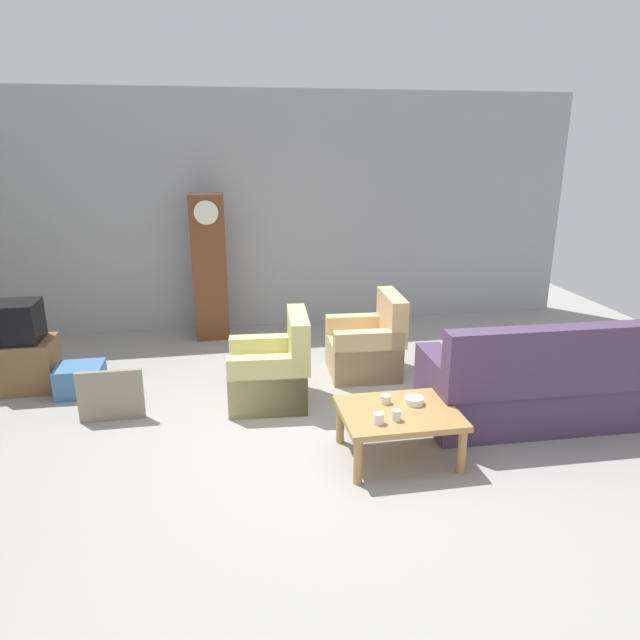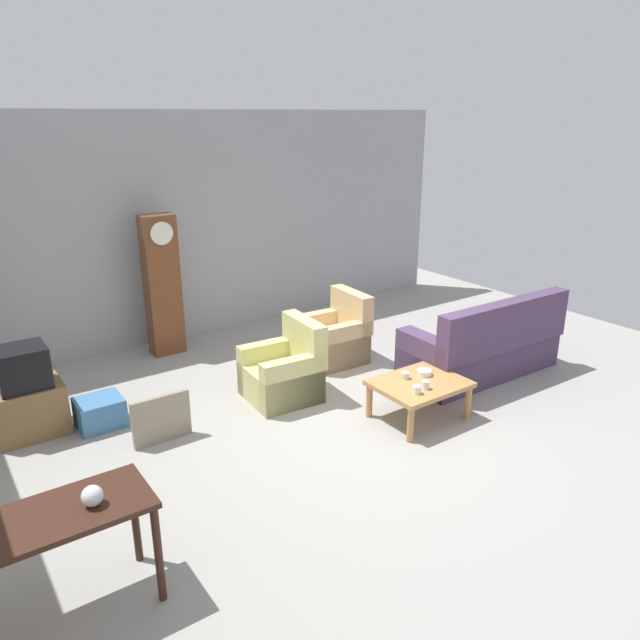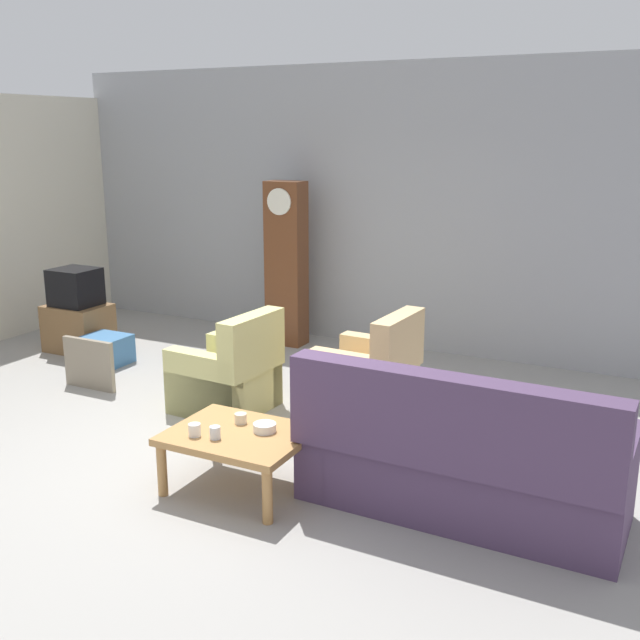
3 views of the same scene
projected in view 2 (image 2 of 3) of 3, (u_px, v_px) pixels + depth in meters
ground_plane at (361, 418)px, 6.50m from camera, size 10.40×10.40×0.00m
garage_door_wall at (210, 225)px, 8.76m from camera, size 8.40×0.16×3.20m
couch_floral at (484, 348)px, 7.50m from camera, size 2.12×0.92×1.04m
armchair_olive_near at (284, 373)px, 6.90m from camera, size 0.84×0.81×0.92m
armchair_olive_far at (334, 338)px, 7.95m from camera, size 0.83×0.80×0.92m
coffee_table_wood at (419, 387)px, 6.41m from camera, size 0.96×0.76×0.43m
console_table_dark at (47, 533)px, 3.72m from camera, size 1.30×0.56×0.79m
grandfather_clock at (162, 285)px, 8.00m from camera, size 0.44×0.30×1.91m
tv_stand_cabinet at (30, 410)px, 6.12m from camera, size 0.68×0.52×0.54m
tv_crt at (22, 367)px, 5.96m from camera, size 0.48×0.44×0.42m
framed_picture_leaning at (161, 419)px, 5.97m from camera, size 0.60×0.05×0.50m
storage_box_blue at (100, 412)px, 6.31m from camera, size 0.47×0.41×0.31m
glass_dome_cloche at (92, 496)px, 3.77m from camera, size 0.14×0.14×0.14m
cup_white_porcelain at (417, 390)px, 6.10m from camera, size 0.09×0.09×0.09m
cup_blue_rimmed at (426, 385)px, 6.20m from camera, size 0.07×0.07×0.09m
cup_cream_tall at (405, 375)px, 6.45m from camera, size 0.09×0.09×0.07m
bowl_white_stacked at (424, 373)px, 6.53m from camera, size 0.16×0.16×0.06m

